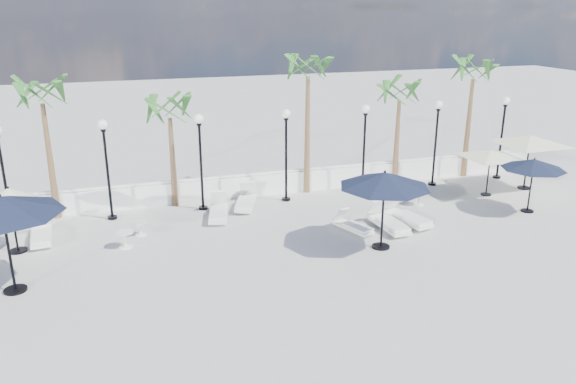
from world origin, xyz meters
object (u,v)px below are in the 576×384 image
object	(u,v)px
lounger_3	(246,201)
parasol_navy_mid	(385,180)
parasol_navy_right	(534,164)
lounger_2	(218,211)
lounger_4	(353,225)
parasol_cream_sq_a	(491,150)
parasol_cream_sq_b	(531,136)
parasol_navy_left	(1,206)
parasol_cream_small	(9,196)
lounger_6	(407,216)
lounger_0	(41,234)
lounger_5	(388,222)

from	to	relation	value
lounger_3	parasol_navy_mid	bearing A→B (deg)	-37.32
parasol_navy_right	lounger_2	bearing A→B (deg)	165.22
lounger_4	parasol_cream_sq_a	distance (m)	7.62
parasol_cream_sq_a	parasol_cream_sq_b	bearing A→B (deg)	6.64
parasol_navy_left	parasol_navy_mid	world-z (taller)	parasol_navy_left
lounger_2	parasol_cream_small	bearing A→B (deg)	-157.70
lounger_3	lounger_6	xyz separation A→B (m)	(5.31, -3.59, 0.01)
lounger_3	parasol_navy_mid	size ratio (longest dim) A/B	0.73
lounger_2	parasol_navy_mid	distance (m)	6.80
parasol_navy_left	parasol_cream_sq_b	distance (m)	20.66
parasol_navy_mid	parasol_cream_sq_a	size ratio (longest dim) A/B	0.69
lounger_6	parasol_cream_sq_b	bearing A→B (deg)	3.95
parasol_navy_left	parasol_navy_mid	bearing A→B (deg)	-2.35
lounger_3	parasol_cream_sq_b	xyz separation A→B (m)	(12.41, -1.47, 2.14)
lounger_0	parasol_cream_sq_b	size ratio (longest dim) A/B	0.40
lounger_2	parasol_cream_small	size ratio (longest dim) A/B	0.96
parasol_cream_sq_a	parasol_cream_sq_b	size ratio (longest dim) A/B	0.84
parasol_navy_left	parasol_cream_sq_b	world-z (taller)	parasol_navy_left
parasol_cream_sq_a	parasol_cream_sq_b	distance (m)	2.23
lounger_5	parasol_cream_sq_a	distance (m)	6.46
parasol_cream_sq_a	parasol_cream_small	size ratio (longest dim) A/B	1.91
parasol_cream_sq_a	parasol_navy_right	bearing A→B (deg)	-82.84
parasol_navy_mid	parasol_navy_right	bearing A→B (deg)	10.88
lounger_5	parasol_cream_sq_b	world-z (taller)	parasol_cream_sq_b
lounger_5	parasol_navy_left	world-z (taller)	parasol_navy_left
lounger_6	parasol_navy_right	bearing A→B (deg)	-16.79
lounger_3	parasol_cream_sq_b	world-z (taller)	parasol_cream_sq_b
lounger_2	lounger_6	xyz separation A→B (m)	(6.60, -2.74, 0.01)
lounger_5	parasol_navy_left	xyz separation A→B (m)	(-12.37, -0.98, 2.31)
lounger_3	lounger_4	world-z (taller)	lounger_3
parasol_cream_small	lounger_5	bearing A→B (deg)	-8.82
lounger_3	lounger_5	world-z (taller)	lounger_5
lounger_2	parasol_navy_right	size ratio (longest dim) A/B	0.89
lounger_0	parasol_cream_sq_a	size ratio (longest dim) A/B	0.48
lounger_3	lounger_4	bearing A→B (deg)	-29.77
lounger_6	parasol_navy_left	size ratio (longest dim) A/B	0.68
lounger_4	parasol_cream_small	size ratio (longest dim) A/B	0.78
lounger_6	parasol_cream_sq_a	world-z (taller)	parasol_cream_sq_a
lounger_5	parasol_cream_small	distance (m)	12.90
parasol_navy_right	parasol_cream_small	distance (m)	18.87
lounger_2	lounger_3	distance (m)	1.54
parasol_navy_right	parasol_cream_small	world-z (taller)	parasol_cream_small
parasol_navy_left	parasol_cream_sq_b	size ratio (longest dim) A/B	0.64
lounger_3	lounger_2	bearing A→B (deg)	-126.13
parasol_navy_right	parasol_navy_mid	bearing A→B (deg)	-169.12
lounger_0	parasol_navy_left	xyz separation A→B (m)	(-0.39, -3.70, 2.33)
lounger_5	lounger_6	world-z (taller)	lounger_6
lounger_3	lounger_4	size ratio (longest dim) A/B	1.25
parasol_navy_left	parasol_cream_sq_a	world-z (taller)	parasol_navy_left
lounger_4	lounger_5	xyz separation A→B (m)	(1.32, -0.21, 0.06)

